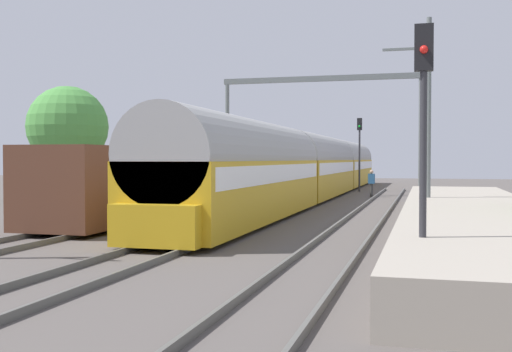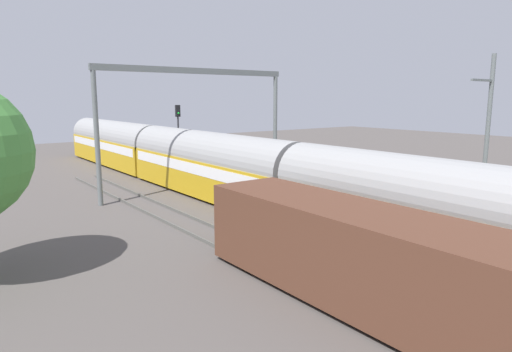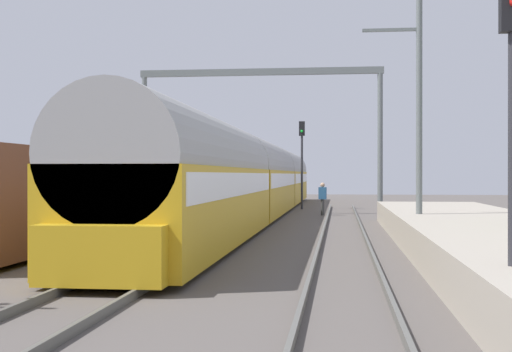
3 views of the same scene
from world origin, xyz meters
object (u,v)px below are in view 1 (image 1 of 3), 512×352
at_px(catenary_gantry, 320,109).
at_px(freight_car, 139,183).
at_px(person_crossing, 371,181).
at_px(railway_signal_far, 359,145).
at_px(railway_signal_near, 423,118).
at_px(passenger_train, 316,166).

bearing_deg(catenary_gantry, freight_car, -103.88).
height_order(person_crossing, railway_signal_far, railway_signal_far).
xyz_separation_m(freight_car, railway_signal_far, (6.30, 24.12, 2.00)).
bearing_deg(railway_signal_far, freight_car, -104.64).
distance_m(railway_signal_near, catenary_gantry, 28.96).
distance_m(railway_signal_far, catenary_gantry, 7.02).
distance_m(freight_car, catenary_gantry, 18.75).
distance_m(person_crossing, railway_signal_near, 28.10).
relative_size(passenger_train, railway_signal_near, 9.79).
relative_size(railway_signal_near, railway_signal_far, 0.92).
relative_size(person_crossing, railway_signal_far, 0.32).
xyz_separation_m(freight_car, railway_signal_near, (11.02, -10.33, 1.75)).
relative_size(freight_car, railway_signal_near, 2.59).
relative_size(passenger_train, catenary_gantry, 3.74).
bearing_deg(catenary_gantry, railway_signal_far, 73.27).
bearing_deg(passenger_train, catenary_gantry, 90.00).
xyz_separation_m(railway_signal_far, catenary_gantry, (-1.92, -6.38, 2.21)).
bearing_deg(railway_signal_near, catenary_gantry, 103.31).
height_order(passenger_train, railway_signal_far, railway_signal_far).
bearing_deg(freight_car, railway_signal_near, -43.15).
height_order(freight_car, railway_signal_near, railway_signal_near).
bearing_deg(freight_car, catenary_gantry, 76.12).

